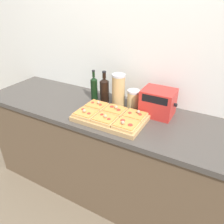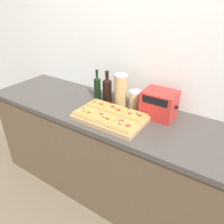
{
  "view_description": "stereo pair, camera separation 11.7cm",
  "coord_description": "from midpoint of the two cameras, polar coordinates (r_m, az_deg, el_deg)",
  "views": [
    {
      "loc": [
        0.66,
        -1.06,
        1.75
      ],
      "look_at": [
        -0.05,
        0.23,
        0.95
      ],
      "focal_mm": 35.0,
      "sensor_mm": 36.0,
      "label": 1
    },
    {
      "loc": [
        0.76,
        -1.0,
        1.75
      ],
      "look_at": [
        -0.05,
        0.23,
        0.95
      ],
      "focal_mm": 35.0,
      "sensor_mm": 36.0,
      "label": 2
    }
  ],
  "objects": [
    {
      "name": "pizza_slice_front_right",
      "position": [
        1.52,
        5.35,
        -3.54
      ],
      "size": [
        0.16,
        0.14,
        0.05
      ],
      "color": "tan",
      "rests_on": "cutting_board"
    },
    {
      "name": "cutting_board",
      "position": [
        1.67,
        1.44,
        -1.57
      ],
      "size": [
        0.53,
        0.33,
        0.03
      ],
      "primitive_type": "cube",
      "color": "tan",
      "rests_on": "kitchen_counter"
    },
    {
      "name": "wall_back",
      "position": [
        1.92,
        10.67,
        12.83
      ],
      "size": [
        6.0,
        0.06,
        2.5
      ],
      "color": "silver",
      "rests_on": "ground_plane"
    },
    {
      "name": "pizza_slice_front_left",
      "position": [
        1.68,
        -4.9,
        -0.12
      ],
      "size": [
        0.16,
        0.14,
        0.06
      ],
      "color": "tan",
      "rests_on": "cutting_board"
    },
    {
      "name": "wine_bottle",
      "position": [
        1.92,
        0.48,
        5.91
      ],
      "size": [
        0.08,
        0.08,
        0.28
      ],
      "color": "black",
      "rests_on": "kitchen_counter"
    },
    {
      "name": "grain_jar_short",
      "position": [
        1.81,
        7.88,
        3.03
      ],
      "size": [
        0.1,
        0.1,
        0.16
      ],
      "color": "tan",
      "rests_on": "kitchen_counter"
    },
    {
      "name": "pizza_slice_back_right",
      "position": [
        1.64,
        7.99,
        -1.13
      ],
      "size": [
        0.16,
        0.14,
        0.05
      ],
      "color": "tan",
      "rests_on": "cutting_board"
    },
    {
      "name": "grain_jar_tall",
      "position": [
        1.84,
        4.09,
        5.67
      ],
      "size": [
        0.11,
        0.11,
        0.28
      ],
      "color": "tan",
      "rests_on": "kitchen_counter"
    },
    {
      "name": "pizza_slice_front_center",
      "position": [
        1.6,
        -0.02,
        -1.76
      ],
      "size": [
        0.16,
        0.14,
        0.05
      ],
      "color": "tan",
      "rests_on": "cutting_board"
    },
    {
      "name": "pizza_slice_back_left",
      "position": [
        1.79,
        -1.86,
        1.84
      ],
      "size": [
        0.16,
        0.14,
        0.05
      ],
      "color": "tan",
      "rests_on": "cutting_board"
    },
    {
      "name": "olive_oil_bottle",
      "position": [
        1.98,
        -2.15,
        6.47
      ],
      "size": [
        0.06,
        0.06,
        0.27
      ],
      "color": "black",
      "rests_on": "kitchen_counter"
    },
    {
      "name": "kitchen_counter",
      "position": [
        2.01,
        4.38,
        -12.03
      ],
      "size": [
        2.63,
        0.67,
        0.9
      ],
      "color": "brown",
      "rests_on": "ground_plane"
    },
    {
      "name": "ground_plane",
      "position": [
        2.15,
        -0.79,
        -25.92
      ],
      "size": [
        12.0,
        12.0,
        0.0
      ],
      "primitive_type": "plane",
      "color": "brown"
    },
    {
      "name": "pizza_slice_back_center",
      "position": [
        1.71,
        2.84,
        0.43
      ],
      "size": [
        0.16,
        0.14,
        0.06
      ],
      "color": "tan",
      "rests_on": "cutting_board"
    },
    {
      "name": "toaster_oven",
      "position": [
        1.73,
        14.14,
        2.0
      ],
      "size": [
        0.27,
        0.2,
        0.21
      ],
      "color": "red",
      "rests_on": "kitchen_counter"
    }
  ]
}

